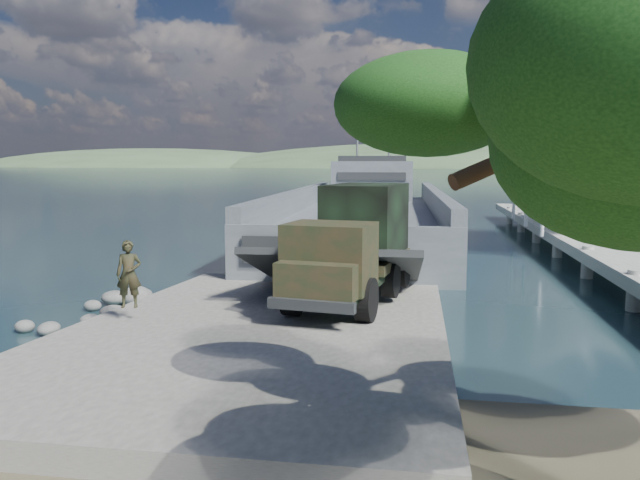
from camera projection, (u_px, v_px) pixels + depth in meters
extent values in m
plane|color=#173139|center=(275.00, 328.00, 18.80)|extent=(1400.00, 1400.00, 0.00)
cube|color=#65655D|center=(267.00, 328.00, 17.79)|extent=(10.00, 18.00, 0.50)
cube|color=#989A90|center=(580.00, 235.00, 34.26)|extent=(4.00, 44.00, 0.50)
cube|color=#4E555C|center=(365.00, 231.00, 40.70)|extent=(10.70, 32.39, 2.67)
cube|color=#4E555C|center=(297.00, 200.00, 41.01)|extent=(1.72, 32.09, 1.39)
cube|color=#4E555C|center=(436.00, 201.00, 39.89)|extent=(1.72, 32.09, 1.39)
cube|color=#4E555C|center=(344.00, 260.00, 24.94)|extent=(9.63, 0.75, 2.78)
cube|color=#4E555C|center=(373.00, 181.00, 50.86)|extent=(6.56, 4.49, 3.21)
cube|color=#25282A|center=(373.00, 159.00, 50.63)|extent=(5.46, 3.60, 0.43)
cylinder|color=#9D9FA2|center=(357.00, 128.00, 50.49)|extent=(0.17, 0.17, 5.35)
cylinder|color=#9D9FA2|center=(389.00, 135.00, 50.23)|extent=(0.17, 0.17, 4.28)
cylinder|color=black|center=(293.00, 294.00, 18.20)|extent=(0.63, 1.30, 1.25)
cylinder|color=black|center=(366.00, 300.00, 17.50)|extent=(0.63, 1.30, 1.25)
cylinder|color=black|center=(327.00, 275.00, 21.28)|extent=(0.63, 1.30, 1.25)
cylinder|color=black|center=(391.00, 279.00, 20.58)|extent=(0.63, 1.30, 1.25)
cylinder|color=black|center=(343.00, 266.00, 23.09)|extent=(0.63, 1.30, 1.25)
cylinder|color=black|center=(402.00, 270.00, 22.39)|extent=(0.63, 1.30, 1.25)
cube|color=black|center=(354.00, 276.00, 20.37)|extent=(3.27, 7.56, 0.24)
cube|color=black|center=(330.00, 257.00, 17.80)|extent=(2.69, 2.29, 1.93)
cube|color=black|center=(317.00, 280.00, 16.77)|extent=(2.32, 1.21, 0.96)
cube|color=black|center=(364.00, 260.00, 21.59)|extent=(3.09, 4.76, 0.34)
cube|color=black|center=(366.00, 219.00, 21.60)|extent=(2.87, 3.98, 2.41)
cube|color=#25282A|center=(311.00, 305.00, 16.39)|extent=(2.41, 0.63, 0.29)
imported|color=black|center=(129.00, 288.00, 17.54)|extent=(0.79, 0.63, 1.90)
cube|color=white|center=(579.00, 219.00, 51.38)|extent=(1.98, 5.73, 0.92)
cube|color=white|center=(581.00, 213.00, 50.31)|extent=(1.53, 1.72, 0.61)
cylinder|color=#9D9FA2|center=(581.00, 179.00, 50.97)|extent=(0.10, 0.10, 6.15)
ellipsoid|color=#10390F|center=(428.00, 105.00, 9.77)|extent=(2.93, 2.93, 1.67)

